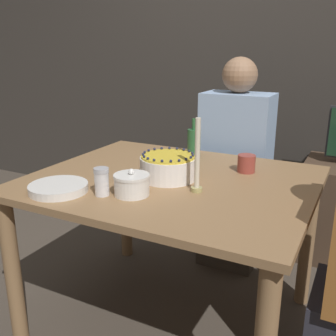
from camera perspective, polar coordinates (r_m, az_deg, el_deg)
ground_plane at (r=2.11m, az=0.47°, el=-21.05°), size 12.00×12.00×0.00m
wall_behind at (r=2.97m, az=13.29°, el=16.68°), size 8.00×0.05×2.60m
dining_table at (r=1.79m, az=0.52°, el=-5.02°), size 1.22×1.02×0.74m
cake at (r=1.73m, az=0.00°, el=0.13°), size 0.25×0.25×0.12m
sugar_bowl at (r=1.55m, az=-5.28°, el=-2.41°), size 0.14×0.14×0.11m
sugar_shaker at (r=1.55m, az=-9.60°, el=-1.95°), size 0.06×0.06×0.11m
plate_stack at (r=1.64m, az=-15.61°, el=-2.79°), size 0.24×0.24×0.03m
candle at (r=1.55m, az=4.25°, el=0.85°), size 0.05×0.05×0.30m
bottle at (r=2.07m, az=3.78°, el=3.73°), size 0.07×0.07×0.20m
cup at (r=1.86m, az=11.31°, el=0.64°), size 0.08×0.08×0.08m
person_man_blue_shirt at (r=2.41m, az=9.61°, el=-1.36°), size 0.40×0.34×1.25m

